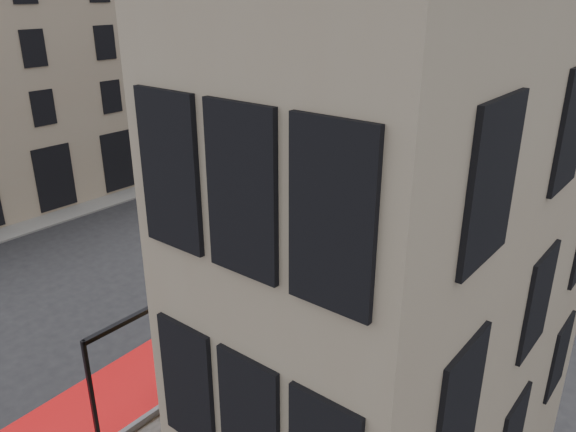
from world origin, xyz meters
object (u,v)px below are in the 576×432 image
Objects in this scene: cafe_table_near at (199,384)px; street_lamp_b at (427,135)px; pedestrian_c at (539,153)px; cafe_table_far at (318,305)px; cafe_table_mid at (285,325)px; car_b at (347,188)px; street_lamp_a at (198,153)px; pedestrian_a at (308,136)px; bicycle at (288,264)px; car_a at (290,186)px; cafe_chair_a at (242,429)px; cyclist at (393,226)px; traffic_light_near at (325,231)px; pedestrian_b at (385,147)px; cafe_chair_b at (319,389)px; cafe_chair_c at (338,349)px; car_c at (311,149)px; traffic_light_far at (300,132)px; bus_far at (372,139)px; pedestrian_e at (220,171)px; cafe_chair_d at (391,324)px.

street_lamp_b is at bearing 107.47° from cafe_table_near.
cafe_table_far is at bearing 95.04° from pedestrian_c.
car_b is at bearing 118.75° from cafe_table_mid.
street_lamp_a is 3.37× the size of pedestrian_a.
pedestrian_a reaches higher than bicycle.
cafe_chair_a is (16.95, -22.95, 4.18)m from car_a.
street_lamp_a is 3.48× the size of cyclist.
traffic_light_near is 2.36× the size of pedestrian_b.
cafe_table_near is (22.50, -20.55, 2.77)m from street_lamp_a.
street_lamp_a is 16.64m from cyclist.
cafe_chair_b reaches higher than cafe_table_mid.
cafe_chair_c is (13.07, -32.93, 2.48)m from street_lamp_b.
pedestrian_c is at bearing 40.93° from car_b.
cafe_table_near is at bearing 126.50° from car_c.
pedestrian_b is 38.53m from cafe_chair_b.
cafe_chair_a is (1.61, -0.21, -0.30)m from cafe_table_near.
cafe_chair_a is at bearing -89.45° from cafe_chair_c.
cyclist reaches higher than car_a.
traffic_light_far is at bearing 32.01° from cyclist.
traffic_light_near is 23.30m from pedestrian_b.
cafe_table_mid is (15.27, -19.35, 4.39)m from car_a.
cafe_table_near is at bearing -42.54° from pedestrian_a.
car_c is 36.07m from cafe_chair_c.
cafe_table_near reaches higher than traffic_light_far.
pedestrian_a reaches higher than car_a.
car_b is at bearing -118.80° from pedestrian_b.
bus_far reaches higher than traffic_light_near.
pedestrian_e reaches higher than car_c.
cafe_table_mid is (11.42, -33.15, 2.68)m from street_lamp_b.
pedestrian_c is at bearing 95.14° from cafe_table_near.
cafe_chair_b is (22.52, -30.00, 4.24)m from car_c.
cafe_chair_d is (2.17, 2.23, -0.23)m from cafe_table_mid.
pedestrian_c is at bearing 38.01° from street_lamp_b.
traffic_light_near reaches higher than car_a.
traffic_light_near is at bearing 124.53° from cafe_chair_b.
traffic_light_far is 21.23m from bicycle.
cafe_table_mid is at bearing 71.08° from pedestrian_e.
cafe_chair_c reaches higher than pedestrian_b.
street_lamp_b is 1.33× the size of car_a.
cyclist is at bearing 108.62° from cafe_table_mid.
traffic_light_far is 7.86m from pedestrian_b.
pedestrian_a is at bearing 145.10° from car_a.
pedestrian_c is 27.28m from pedestrian_e.
cafe_chair_c reaches higher than cafe_chair_a.
cyclist reaches higher than car_c.
cafe_chair_b reaches higher than cafe_chair_a.
cafe_chair_d is (17.29, -30.49, 4.05)m from pedestrian_b.
pedestrian_e is (1.24, -13.04, -0.03)m from pedestrian_a.
traffic_light_far is 36.57m from cafe_chair_b.
cafe_chair_c is (21.92, -28.33, 4.23)m from car_c.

